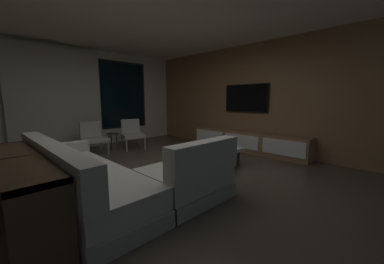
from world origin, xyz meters
TOP-DOWN VIEW (x-y plane):
  - floor at (0.00, 0.00)m, footprint 9.20×9.20m
  - back_wall_with_window at (-0.06, 3.62)m, footprint 6.60×0.30m
  - media_wall at (3.06, 0.00)m, footprint 0.12×7.80m
  - ceiling at (0.00, 0.00)m, footprint 8.20×8.20m
  - sectional_couch at (-0.92, -0.19)m, footprint 1.98×2.50m
  - coffee_table at (1.13, 0.03)m, footprint 1.16×1.16m
  - book_stack_on_coffee_table at (1.01, 0.01)m, footprint 0.30×0.21m
  - accent_chair_near_window at (0.92, 2.49)m, footprint 0.67×0.68m
  - accent_chair_by_curtain at (-0.08, 2.60)m, footprint 0.57×0.59m
  - side_stool at (0.40, 2.56)m, footprint 0.32×0.32m
  - media_console at (2.77, 0.05)m, footprint 0.46×3.10m
  - mounted_tv at (2.95, 0.25)m, footprint 0.05×1.23m
  - console_table_behind_couch at (-1.83, -0.07)m, footprint 0.40×2.10m

SIDE VIEW (x-z plane):
  - floor at x=0.00m, z-range 0.00..0.00m
  - coffee_table at x=1.13m, z-range 0.01..0.37m
  - media_console at x=2.77m, z-range -0.01..0.51m
  - sectional_couch at x=-0.92m, z-range -0.12..0.70m
  - side_stool at x=0.40m, z-range 0.14..0.60m
  - book_stack_on_coffee_table at x=1.01m, z-range 0.36..0.45m
  - console_table_behind_couch at x=-1.83m, z-range 0.04..0.78m
  - accent_chair_near_window at x=0.92m, z-range 0.04..0.82m
  - accent_chair_by_curtain at x=-0.08m, z-range 0.04..0.82m
  - back_wall_with_window at x=-0.06m, z-range -0.01..2.69m
  - mounted_tv at x=2.95m, z-range 1.00..1.70m
  - media_wall at x=3.06m, z-range 0.00..2.70m
  - ceiling at x=0.00m, z-range 2.70..2.70m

